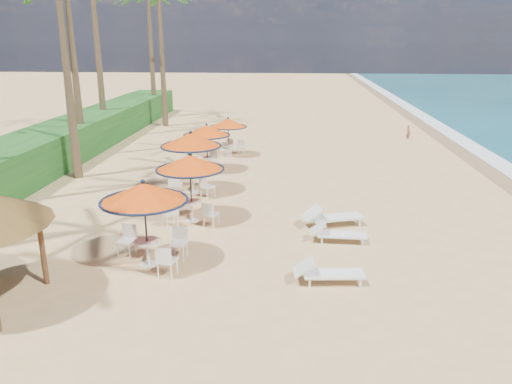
{
  "coord_description": "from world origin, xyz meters",
  "views": [
    {
      "loc": [
        -1.28,
        -12.77,
        6.2
      ],
      "look_at": [
        -2.5,
        3.3,
        1.2
      ],
      "focal_mm": 35.0,
      "sensor_mm": 36.0,
      "label": 1
    }
  ],
  "objects_px": {
    "station_4": "(229,128)",
    "lounger_far": "(331,216)",
    "station_3": "(206,136)",
    "lounger_near": "(327,272)",
    "station_0": "(146,203)",
    "lounger_mid": "(336,233)",
    "station_1": "(189,171)",
    "station_2": "(191,148)"
  },
  "relations": [
    {
      "from": "station_2",
      "to": "station_4",
      "type": "distance_m",
      "value": 6.93
    },
    {
      "from": "lounger_mid",
      "to": "lounger_far",
      "type": "distance_m",
      "value": 1.39
    },
    {
      "from": "station_1",
      "to": "station_3",
      "type": "relative_size",
      "value": 1.06
    },
    {
      "from": "station_3",
      "to": "lounger_near",
      "type": "bearing_deg",
      "value": -65.5
    },
    {
      "from": "lounger_mid",
      "to": "lounger_far",
      "type": "height_order",
      "value": "lounger_far"
    },
    {
      "from": "station_4",
      "to": "lounger_mid",
      "type": "distance_m",
      "value": 12.8
    },
    {
      "from": "station_1",
      "to": "lounger_near",
      "type": "relative_size",
      "value": 1.3
    },
    {
      "from": "lounger_near",
      "to": "lounger_mid",
      "type": "distance_m",
      "value": 2.86
    },
    {
      "from": "station_4",
      "to": "lounger_far",
      "type": "height_order",
      "value": "station_4"
    },
    {
      "from": "station_0",
      "to": "lounger_mid",
      "type": "relative_size",
      "value": 1.41
    },
    {
      "from": "station_0",
      "to": "lounger_far",
      "type": "distance_m",
      "value": 6.54
    },
    {
      "from": "station_1",
      "to": "lounger_mid",
      "type": "xyz_separation_m",
      "value": [
        4.96,
        -1.52,
        -1.52
      ]
    },
    {
      "from": "station_1",
      "to": "lounger_far",
      "type": "height_order",
      "value": "station_1"
    },
    {
      "from": "station_3",
      "to": "station_4",
      "type": "height_order",
      "value": "station_3"
    },
    {
      "from": "station_1",
      "to": "station_3",
      "type": "distance_m",
      "value": 6.87
    },
    {
      "from": "lounger_far",
      "to": "station_0",
      "type": "bearing_deg",
      "value": -165.01
    },
    {
      "from": "station_0",
      "to": "lounger_near",
      "type": "xyz_separation_m",
      "value": [
        4.95,
        -0.75,
        -1.54
      ]
    },
    {
      "from": "station_3",
      "to": "lounger_near",
      "type": "distance_m",
      "value": 12.37
    },
    {
      "from": "station_0",
      "to": "lounger_mid",
      "type": "height_order",
      "value": "station_0"
    },
    {
      "from": "station_1",
      "to": "station_2",
      "type": "xyz_separation_m",
      "value": [
        -0.59,
        3.34,
        0.09
      ]
    },
    {
      "from": "lounger_near",
      "to": "lounger_far",
      "type": "relative_size",
      "value": 0.87
    },
    {
      "from": "lounger_mid",
      "to": "lounger_near",
      "type": "bearing_deg",
      "value": -97.43
    },
    {
      "from": "lounger_far",
      "to": "station_1",
      "type": "bearing_deg",
      "value": 160.56
    },
    {
      "from": "lounger_near",
      "to": "lounger_far",
      "type": "bearing_deg",
      "value": 79.7
    },
    {
      "from": "station_0",
      "to": "station_3",
      "type": "xyz_separation_m",
      "value": [
        -0.14,
        10.43,
        -0.15
      ]
    },
    {
      "from": "station_3",
      "to": "lounger_near",
      "type": "relative_size",
      "value": 1.22
    },
    {
      "from": "station_1",
      "to": "lounger_near",
      "type": "height_order",
      "value": "station_1"
    },
    {
      "from": "lounger_near",
      "to": "lounger_mid",
      "type": "bearing_deg",
      "value": 75.65
    },
    {
      "from": "station_4",
      "to": "lounger_mid",
      "type": "xyz_separation_m",
      "value": [
        4.91,
        -11.76,
        -1.25
      ]
    },
    {
      "from": "lounger_mid",
      "to": "lounger_far",
      "type": "bearing_deg",
      "value": 94.97
    },
    {
      "from": "station_0",
      "to": "lounger_near",
      "type": "distance_m",
      "value": 5.24
    },
    {
      "from": "lounger_mid",
      "to": "station_2",
      "type": "bearing_deg",
      "value": 140.69
    },
    {
      "from": "station_4",
      "to": "lounger_near",
      "type": "height_order",
      "value": "station_4"
    },
    {
      "from": "station_0",
      "to": "lounger_mid",
      "type": "distance_m",
      "value": 6.01
    },
    {
      "from": "station_0",
      "to": "lounger_far",
      "type": "bearing_deg",
      "value": 32.89
    },
    {
      "from": "station_2",
      "to": "lounger_mid",
      "type": "height_order",
      "value": "station_2"
    },
    {
      "from": "station_3",
      "to": "lounger_far",
      "type": "bearing_deg",
      "value": -51.81
    },
    {
      "from": "lounger_near",
      "to": "lounger_mid",
      "type": "xyz_separation_m",
      "value": [
        0.46,
        2.82,
        -0.01
      ]
    },
    {
      "from": "lounger_far",
      "to": "station_2",
      "type": "bearing_deg",
      "value": 129.71
    },
    {
      "from": "station_1",
      "to": "station_4",
      "type": "distance_m",
      "value": 10.24
    },
    {
      "from": "station_4",
      "to": "lounger_near",
      "type": "bearing_deg",
      "value": -73.02
    },
    {
      "from": "station_4",
      "to": "lounger_near",
      "type": "xyz_separation_m",
      "value": [
        4.45,
        -14.58,
        -1.24
      ]
    }
  ]
}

